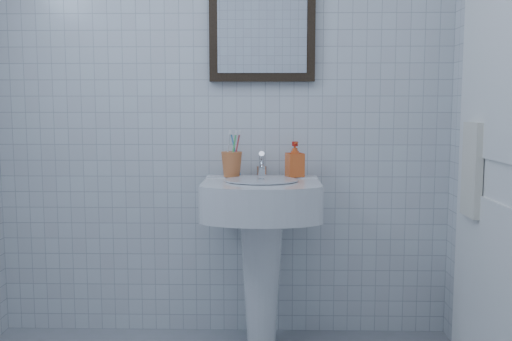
{
  "coord_description": "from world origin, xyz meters",
  "views": [
    {
      "loc": [
        0.22,
        -1.56,
        1.13
      ],
      "look_at": [
        0.17,
        0.86,
        0.85
      ],
      "focal_mm": 40.0,
      "sensor_mm": 36.0,
      "label": 1
    }
  ],
  "objects": [
    {
      "name": "towel_ring",
      "position": [
        1.06,
        0.73,
        1.05
      ],
      "size": [
        0.01,
        0.18,
        0.18
      ],
      "primitive_type": "torus",
      "rotation": [
        0.0,
        1.57,
        0.0
      ],
      "color": "silver",
      "rests_on": "wall_right"
    },
    {
      "name": "toothbrush_cup",
      "position": [
        0.05,
        1.08,
        0.85
      ],
      "size": [
        0.12,
        0.12,
        0.12
      ],
      "primitive_type": null,
      "rotation": [
        0.0,
        0.0,
        -0.34
      ],
      "color": "#D16D38",
      "rests_on": "washbasin"
    },
    {
      "name": "faucet",
      "position": [
        0.19,
        1.08,
        0.84
      ],
      "size": [
        0.05,
        0.11,
        0.12
      ],
      "color": "silver",
      "rests_on": "washbasin"
    },
    {
      "name": "hand_towel",
      "position": [
        1.04,
        0.73,
        0.87
      ],
      "size": [
        0.03,
        0.16,
        0.38
      ],
      "primitive_type": "cube",
      "color": "silver",
      "rests_on": "towel_ring"
    },
    {
      "name": "wall_back",
      "position": [
        0.0,
        1.2,
        1.25
      ],
      "size": [
        2.2,
        0.02,
        2.5
      ],
      "primitive_type": "cube",
      "color": "silver",
      "rests_on": "ground"
    },
    {
      "name": "bathroom_door",
      "position": [
        1.08,
        0.55,
        1.0
      ],
      "size": [
        0.04,
        0.8,
        2.0
      ],
      "primitive_type": "cube",
      "color": "silver",
      "rests_on": "ground"
    },
    {
      "name": "soap_dispenser",
      "position": [
        0.35,
        1.09,
        0.88
      ],
      "size": [
        0.09,
        0.09,
        0.16
      ],
      "primitive_type": "imported",
      "rotation": [
        0.0,
        0.0,
        0.3
      ],
      "color": "red",
      "rests_on": "washbasin"
    },
    {
      "name": "wall_mirror",
      "position": [
        0.19,
        1.18,
        1.55
      ],
      "size": [
        0.5,
        0.04,
        0.62
      ],
      "color": "black",
      "rests_on": "wall_back"
    },
    {
      "name": "washbasin",
      "position": [
        0.19,
        0.98,
        0.54
      ],
      "size": [
        0.52,
        0.38,
        0.8
      ],
      "color": "white",
      "rests_on": "ground"
    }
  ]
}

